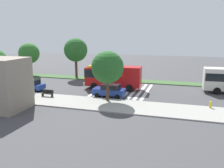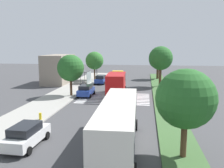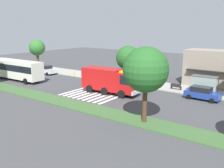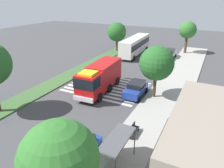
% 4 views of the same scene
% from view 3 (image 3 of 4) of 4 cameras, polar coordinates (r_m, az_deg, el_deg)
% --- Properties ---
extents(ground_plane, '(120.00, 120.00, 0.00)m').
position_cam_3_polar(ground_plane, '(36.27, -1.22, -1.95)').
color(ground_plane, '#424244').
extents(sidewalk, '(60.00, 5.20, 0.14)m').
position_cam_3_polar(sidewalk, '(42.94, 5.48, 0.43)').
color(sidewalk, '#9E9B93').
rests_on(sidewalk, ground_plane).
extents(median_strip, '(60.00, 3.00, 0.14)m').
position_cam_3_polar(median_strip, '(31.07, -9.29, -4.54)').
color(median_strip, '#3D6033').
rests_on(median_strip, ground_plane).
extents(crosswalk, '(7.65, 10.22, 0.01)m').
position_cam_3_polar(crosswalk, '(36.84, -2.42, -1.71)').
color(crosswalk, silver).
rests_on(crosswalk, ground_plane).
extents(fire_truck, '(8.72, 3.14, 3.58)m').
position_cam_3_polar(fire_truck, '(35.21, -0.15, 0.98)').
color(fire_truck, '#B71414').
rests_on(fire_truck, ground_plane).
extents(parked_car_west, '(4.65, 2.18, 1.76)m').
position_cam_3_polar(parked_car_west, '(52.27, -14.92, 3.22)').
color(parked_car_west, silver).
rests_on(parked_car_west, ground_plane).
extents(parked_car_mid, '(4.25, 2.11, 1.74)m').
position_cam_3_polar(parked_car_mid, '(39.72, 2.46, 0.68)').
color(parked_car_mid, navy).
rests_on(parked_car_mid, ground_plane).
extents(parked_car_east, '(4.55, 2.18, 1.73)m').
position_cam_3_polar(parked_car_east, '(34.61, 19.96, -1.96)').
color(parked_car_east, navy).
rests_on(parked_car_east, ground_plane).
extents(transit_bus, '(12.03, 3.13, 3.56)m').
position_cam_3_polar(transit_bus, '(47.58, -21.14, 3.34)').
color(transit_bus, silver).
rests_on(transit_bus, ground_plane).
extents(bus_stop_shelter, '(3.50, 1.40, 2.46)m').
position_cam_3_polar(bus_stop_shelter, '(37.09, 20.29, 0.57)').
color(bus_stop_shelter, '#4C4C51').
rests_on(bus_stop_shelter, sidewalk).
extents(bench_near_shelter, '(1.60, 0.50, 0.90)m').
position_cam_3_polar(bench_near_shelter, '(38.59, 14.44, -0.55)').
color(bench_near_shelter, black).
rests_on(bench_near_shelter, sidewalk).
extents(storefront_building, '(8.88, 5.24, 5.79)m').
position_cam_3_polar(storefront_building, '(42.59, 22.48, 3.27)').
color(storefront_building, gray).
rests_on(storefront_building, ground_plane).
extents(sidewalk_tree_far_west, '(3.47, 3.47, 6.53)m').
position_cam_3_polar(sidewalk_tree_far_west, '(57.25, -16.79, 7.91)').
color(sidewalk_tree_far_west, '#513823').
rests_on(sidewalk_tree_far_west, sidewalk).
extents(sidewalk_tree_west, '(4.01, 4.01, 6.21)m').
position_cam_3_polar(sidewalk_tree_west, '(41.21, 3.71, 5.96)').
color(sidewalk_tree_west, '#47301E').
rests_on(sidewalk_tree_west, sidewalk).
extents(median_tree_west, '(4.41, 4.41, 7.42)m').
position_cam_3_polar(median_tree_west, '(23.83, 7.72, 3.20)').
color(median_tree_west, '#47301E').
rests_on(median_tree_west, median_strip).
extents(fire_hydrant, '(0.28, 0.28, 0.70)m').
position_cam_3_polar(fire_hydrant, '(48.93, -8.76, 2.38)').
color(fire_hydrant, gold).
rests_on(fire_hydrant, sidewalk).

